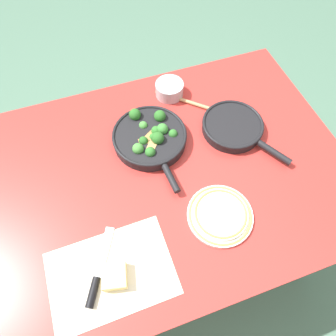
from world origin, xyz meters
TOP-DOWN VIEW (x-y plane):
  - ground_plane at (0.00, 0.00)m, footprint 14.00×14.00m
  - dining_table_red at (0.00, 0.00)m, footprint 1.33×0.97m
  - skillet_broccoli at (-0.02, 0.15)m, footprint 0.28×0.39m
  - skillet_eggs at (0.30, 0.09)m, footprint 0.25×0.35m
  - wooden_spoon at (0.25, 0.22)m, footprint 0.30×0.28m
  - parchment_sheet at (-0.28, -0.28)m, footprint 0.38×0.26m
  - grater_knife at (-0.32, -0.28)m, footprint 0.14×0.23m
  - cheese_block at (-0.27, -0.30)m, footprint 0.09×0.09m
  - dinner_plate_stack at (0.11, -0.22)m, footprint 0.22×0.22m
  - prep_bowl_steel at (0.13, 0.35)m, footprint 0.12×0.12m

SIDE VIEW (x-z plane):
  - ground_plane at x=0.00m, z-range 0.00..0.00m
  - dining_table_red at x=0.00m, z-range 0.30..1.05m
  - parchment_sheet at x=-0.28m, z-range 0.75..0.75m
  - wooden_spoon at x=0.25m, z-range 0.75..0.77m
  - grater_knife at x=-0.32m, z-range 0.75..0.77m
  - dinner_plate_stack at x=0.11m, z-range 0.75..0.78m
  - cheese_block at x=-0.27m, z-range 0.75..0.79m
  - skillet_eggs at x=0.30m, z-range 0.75..0.80m
  - skillet_broccoli at x=-0.02m, z-range 0.74..0.82m
  - prep_bowl_steel at x=0.13m, z-range 0.75..0.81m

